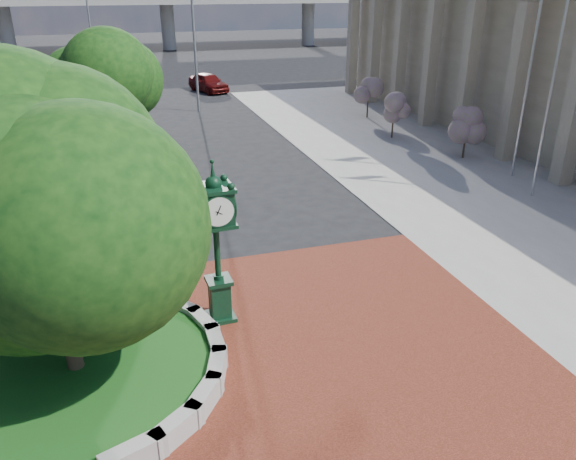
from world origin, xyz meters
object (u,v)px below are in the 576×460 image
at_px(street_lamp_near, 197,25).
at_px(parked_car, 208,82).
at_px(flagpole_b, 531,62).
at_px(flagpole_a, 553,82).
at_px(street_lamp_far, 92,24).
at_px(post_clock, 216,238).

bearing_deg(street_lamp_near, parked_car, 76.33).
distance_m(parked_car, flagpole_b, 28.66).
height_order(flagpole_a, street_lamp_far, flagpole_a).
bearing_deg(post_clock, parked_car, 80.51).
xyz_separation_m(parked_car, street_lamp_near, (-1.81, -7.44, 4.98)).
xyz_separation_m(post_clock, parked_car, (5.79, 34.63, -1.67)).
height_order(flagpole_a, street_lamp_near, street_lamp_near).
distance_m(parked_car, street_lamp_near, 9.14).
bearing_deg(flagpole_a, post_clock, -159.39).
bearing_deg(street_lamp_far, flagpole_b, -61.74).
relative_size(post_clock, parked_car, 0.98).
xyz_separation_m(post_clock, flagpole_a, (14.57, 5.48, 2.35)).
height_order(post_clock, parked_car, post_clock).
bearing_deg(post_clock, street_lamp_near, 81.68).
relative_size(post_clock, flagpole_b, 0.44).
xyz_separation_m(flagpole_a, flagpole_b, (0.99, 2.58, 0.42)).
distance_m(flagpole_a, street_lamp_far, 40.88).
xyz_separation_m(flagpole_a, street_lamp_near, (-10.59, 21.71, 0.97)).
xyz_separation_m(flagpole_b, street_lamp_far, (-18.47, 34.36, -0.14)).
xyz_separation_m(post_clock, street_lamp_near, (3.98, 27.19, 3.32)).
height_order(parked_car, flagpole_a, flagpole_a).
height_order(parked_car, flagpole_b, flagpole_b).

